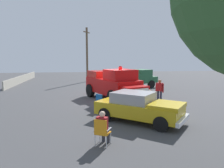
{
  "coord_description": "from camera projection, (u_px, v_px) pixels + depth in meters",
  "views": [
    {
      "loc": [
        15.22,
        -1.86,
        3.23
      ],
      "look_at": [
        -0.55,
        0.36,
        1.17
      ],
      "focal_mm": 33.98,
      "sensor_mm": 36.0,
      "label": 1
    }
  ],
  "objects": [
    {
      "name": "ground_plane",
      "position": [
        108.0,
        101.0,
        15.61
      ],
      "size": [
        60.0,
        60.0,
        0.0
      ],
      "primitive_type": "plane",
      "color": "#424244"
    },
    {
      "name": "vintage_fire_truck",
      "position": [
        114.0,
        84.0,
        15.86
      ],
      "size": [
        6.32,
        4.35,
        2.59
      ],
      "color": "black",
      "rests_on": "ground"
    },
    {
      "name": "classic_hot_rod",
      "position": [
        139.0,
        107.0,
        10.55
      ],
      "size": [
        4.21,
        4.54,
        1.46
      ],
      "color": "black",
      "rests_on": "ground"
    },
    {
      "name": "parked_pickup",
      "position": [
        135.0,
        78.0,
        21.9
      ],
      "size": [
        3.56,
        5.12,
        1.9
      ],
      "color": "black",
      "rests_on": "ground"
    },
    {
      "name": "lawn_chair_near_truck",
      "position": [
        102.0,
        130.0,
        7.62
      ],
      "size": [
        0.67,
        0.66,
        1.02
      ],
      "color": "#B7BABF",
      "rests_on": "ground"
    },
    {
      "name": "lawn_chair_by_car",
      "position": [
        147.0,
        97.0,
        13.98
      ],
      "size": [
        0.61,
        0.61,
        1.02
      ],
      "color": "#B7BABF",
      "rests_on": "ground"
    },
    {
      "name": "lawn_chair_spare",
      "position": [
        100.0,
        101.0,
        12.67
      ],
      "size": [
        0.69,
        0.69,
        1.02
      ],
      "color": "#B7BABF",
      "rests_on": "ground"
    },
    {
      "name": "spectator_seated",
      "position": [
        103.0,
        126.0,
        7.73
      ],
      "size": [
        0.64,
        0.58,
        1.29
      ],
      "color": "#383842",
      "rests_on": "ground"
    },
    {
      "name": "spectator_standing",
      "position": [
        160.0,
        90.0,
        14.63
      ],
      "size": [
        0.57,
        0.47,
        1.68
      ],
      "color": "#2D334C",
      "rests_on": "ground"
    },
    {
      "name": "utility_pole",
      "position": [
        87.0,
        54.0,
        27.32
      ],
      "size": [
        1.58,
        0.86,
        6.92
      ],
      "color": "brown",
      "rests_on": "ground"
    },
    {
      "name": "background_fence",
      "position": [
        22.0,
        79.0,
        26.69
      ],
      "size": [
        13.47,
        0.12,
        0.9
      ],
      "color": "#A8A393",
      "rests_on": "ground"
    }
  ]
}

